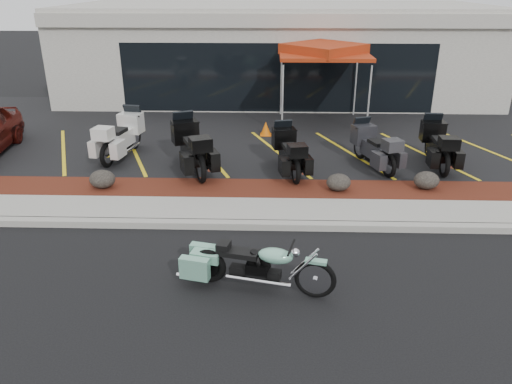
{
  "coord_description": "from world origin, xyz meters",
  "views": [
    {
      "loc": [
        -0.22,
        -8.79,
        5.02
      ],
      "look_at": [
        -0.54,
        1.2,
        0.73
      ],
      "focal_mm": 35.0,
      "sensor_mm": 36.0,
      "label": 1
    }
  ],
  "objects_px": {
    "touring_white": "(133,127)",
    "hero_cruiser": "(315,274)",
    "traffic_cone": "(266,128)",
    "popup_canopy": "(324,51)"
  },
  "relations": [
    {
      "from": "hero_cruiser",
      "to": "touring_white",
      "type": "height_order",
      "value": "touring_white"
    },
    {
      "from": "hero_cruiser",
      "to": "traffic_cone",
      "type": "height_order",
      "value": "hero_cruiser"
    },
    {
      "from": "traffic_cone",
      "to": "popup_canopy",
      "type": "bearing_deg",
      "value": 36.56
    },
    {
      "from": "touring_white",
      "to": "popup_canopy",
      "type": "height_order",
      "value": "popup_canopy"
    },
    {
      "from": "hero_cruiser",
      "to": "popup_canopy",
      "type": "xyz_separation_m",
      "value": [
        1.01,
        10.55,
        2.24
      ]
    },
    {
      "from": "touring_white",
      "to": "hero_cruiser",
      "type": "bearing_deg",
      "value": -135.3
    },
    {
      "from": "hero_cruiser",
      "to": "traffic_cone",
      "type": "relative_size",
      "value": 5.8
    },
    {
      "from": "popup_canopy",
      "to": "hero_cruiser",
      "type": "bearing_deg",
      "value": -96.78
    },
    {
      "from": "popup_canopy",
      "to": "traffic_cone",
      "type": "bearing_deg",
      "value": -144.76
    },
    {
      "from": "touring_white",
      "to": "traffic_cone",
      "type": "height_order",
      "value": "touring_white"
    }
  ]
}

